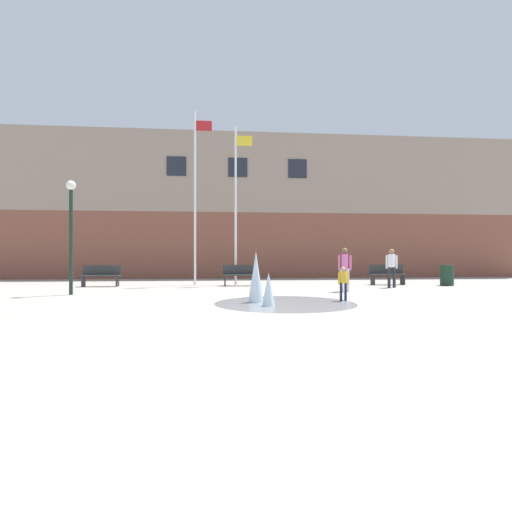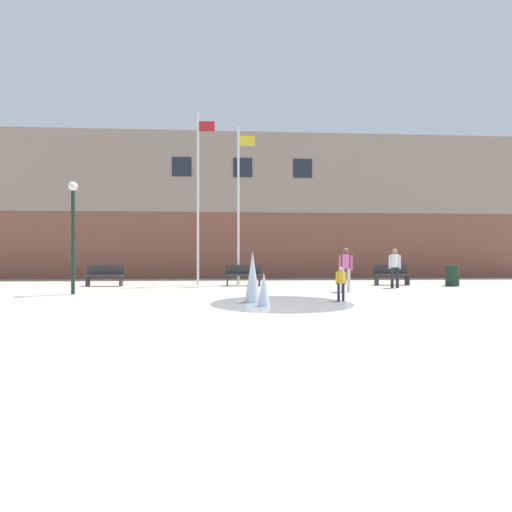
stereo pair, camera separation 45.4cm
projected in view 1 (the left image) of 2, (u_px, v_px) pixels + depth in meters
The scene contains 13 objects.
ground_plane at pixel (292, 340), 6.18m from camera, with size 100.00×100.00×0.00m, color #9E998E.
library_building at pixel (235, 211), 26.04m from camera, with size 36.00×6.05×8.53m.
splash_fountain at pixel (266, 286), 10.95m from camera, with size 3.88×3.88×1.44m.
park_bench_far_left at pixel (101, 275), 16.97m from camera, with size 1.60×0.44×0.91m.
park_bench_left_of_flagpoles at pixel (241, 275), 17.44m from camera, with size 1.60×0.44×0.91m.
park_bench_under_right_flagpole at pixel (387, 274), 18.05m from camera, with size 1.60×0.44×0.91m.
adult_in_red at pixel (345, 266), 14.54m from camera, with size 0.50×0.39×1.59m.
adult_near_bench at pixel (392, 265), 16.38m from camera, with size 0.50×0.39×1.59m.
child_in_fountain at pixel (343, 281), 11.54m from camera, with size 0.31×0.23×0.99m.
flagpole_left at pixel (196, 193), 17.83m from camera, with size 0.80×0.10×7.77m.
flagpole_right at pixel (236, 200), 18.00m from camera, with size 0.80×0.10×7.14m.
lamp_post_left_lane at pixel (71, 220), 13.36m from camera, with size 0.32×0.32×3.83m.
trash_can at pixel (447, 275), 17.53m from camera, with size 0.56×0.56×0.90m, color #193323.
Camera 1 is at (-1.14, -6.10, 1.30)m, focal length 28.00 mm.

